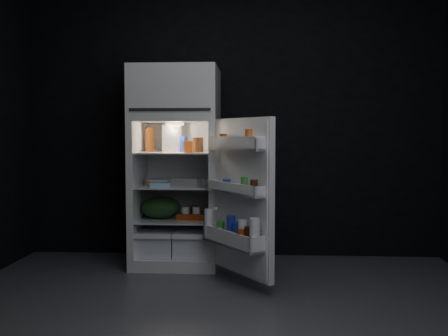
# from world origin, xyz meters

# --- Properties ---
(floor) EXTENTS (4.00, 3.40, 0.00)m
(floor) POSITION_xyz_m (0.00, 0.00, 0.00)
(floor) COLOR #4B4B50
(floor) RESTS_ON ground
(wall_back) EXTENTS (4.00, 0.00, 2.70)m
(wall_back) POSITION_xyz_m (0.00, 1.70, 1.35)
(wall_back) COLOR black
(wall_back) RESTS_ON ground
(wall_front) EXTENTS (4.00, 0.00, 2.70)m
(wall_front) POSITION_xyz_m (0.00, -1.70, 1.35)
(wall_front) COLOR black
(wall_front) RESTS_ON ground
(refrigerator) EXTENTS (0.76, 0.71, 1.78)m
(refrigerator) POSITION_xyz_m (-0.49, 1.32, 0.96)
(refrigerator) COLOR white
(refrigerator) RESTS_ON ground
(fridge_door) EXTENTS (0.57, 0.70, 1.22)m
(fridge_door) POSITION_xyz_m (0.10, 0.63, 0.68)
(fridge_door) COLOR white
(fridge_door) RESTS_ON ground
(milk_jug) EXTENTS (0.16, 0.16, 0.24)m
(milk_jug) POSITION_xyz_m (-0.53, 1.29, 1.15)
(milk_jug) COLOR white
(milk_jug) RESTS_ON refrigerator
(mayo_jar) EXTENTS (0.12, 0.12, 0.14)m
(mayo_jar) POSITION_xyz_m (-0.44, 1.33, 1.10)
(mayo_jar) COLOR #1D309D
(mayo_jar) RESTS_ON refrigerator
(jam_jar) EXTENTS (0.12, 0.12, 0.13)m
(jam_jar) POSITION_xyz_m (-0.29, 1.28, 1.09)
(jam_jar) COLOR #321B0E
(jam_jar) RESTS_ON refrigerator
(amber_bottle) EXTENTS (0.10, 0.10, 0.22)m
(amber_bottle) POSITION_xyz_m (-0.74, 1.35, 1.14)
(amber_bottle) COLOR #BA571D
(amber_bottle) RESTS_ON refrigerator
(small_carton) EXTENTS (0.09, 0.07, 0.10)m
(small_carton) POSITION_xyz_m (-0.35, 1.12, 1.08)
(small_carton) COLOR #CD4E18
(small_carton) RESTS_ON refrigerator
(egg_carton) EXTENTS (0.28, 0.18, 0.07)m
(egg_carton) POSITION_xyz_m (-0.39, 1.19, 0.76)
(egg_carton) COLOR gray
(egg_carton) RESTS_ON refrigerator
(pie) EXTENTS (0.39, 0.39, 0.04)m
(pie) POSITION_xyz_m (-0.63, 1.35, 0.75)
(pie) COLOR tan
(pie) RESTS_ON refrigerator
(flat_package) EXTENTS (0.19, 0.11, 0.04)m
(flat_package) POSITION_xyz_m (-0.60, 1.08, 0.75)
(flat_package) COLOR #84AFCC
(flat_package) RESTS_ON refrigerator
(wrapped_pkg) EXTENTS (0.13, 0.11, 0.05)m
(wrapped_pkg) POSITION_xyz_m (-0.26, 1.39, 0.75)
(wrapped_pkg) COLOR #F7F3CA
(wrapped_pkg) RESTS_ON refrigerator
(produce_bag) EXTENTS (0.42, 0.37, 0.20)m
(produce_bag) POSITION_xyz_m (-0.63, 1.26, 0.52)
(produce_bag) COLOR #193815
(produce_bag) RESTS_ON refrigerator
(yogurt_tray) EXTENTS (0.27, 0.16, 0.05)m
(yogurt_tray) POSITION_xyz_m (-0.34, 1.22, 0.45)
(yogurt_tray) COLOR #9A340D
(yogurt_tray) RESTS_ON refrigerator
(small_can_red) EXTENTS (0.09, 0.09, 0.09)m
(small_can_red) POSITION_xyz_m (-0.34, 1.45, 0.47)
(small_can_red) COLOR #9A340D
(small_can_red) RESTS_ON refrigerator
(small_can_silver) EXTENTS (0.09, 0.09, 0.09)m
(small_can_silver) POSITION_xyz_m (-0.30, 1.37, 0.47)
(small_can_silver) COLOR #B7B8BC
(small_can_silver) RESTS_ON refrigerator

